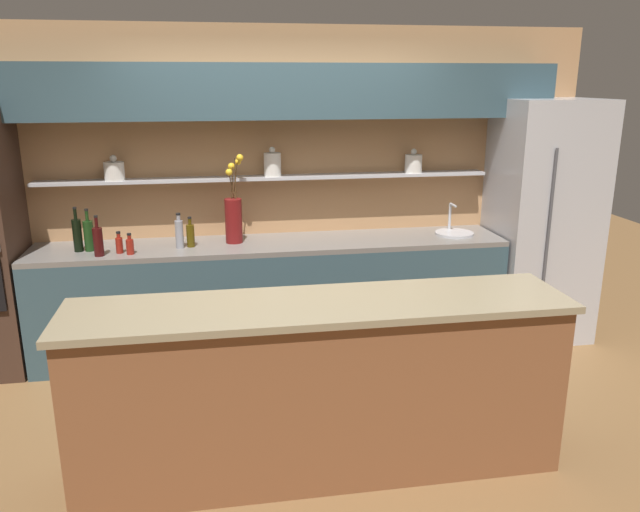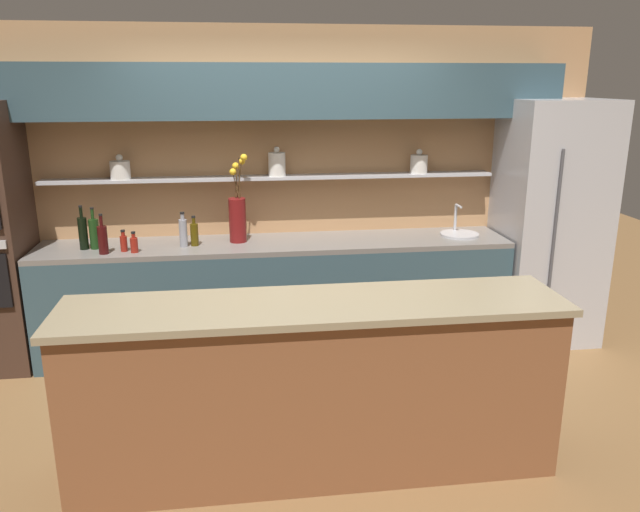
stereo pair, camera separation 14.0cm
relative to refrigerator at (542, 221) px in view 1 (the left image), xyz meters
name	(u,v)px [view 1 (the left image)]	position (x,y,z in m)	size (l,w,h in m)	color
ground_plane	(308,424)	(-2.20, -1.20, -1.01)	(12.00, 12.00, 0.00)	brown
back_wall_unit	(279,159)	(-2.20, 0.33, 0.54)	(5.20, 0.44, 2.60)	tan
back_counter_unit	(274,296)	(-2.30, 0.04, -0.55)	(3.76, 0.62, 0.92)	#334C56
island_counter	(320,387)	(-2.20, -1.67, -0.50)	(2.75, 0.61, 1.02)	brown
refrigerator	(542,221)	(0.00, 0.00, 0.00)	(0.80, 0.73, 2.03)	#B7B7BC
flower_vase	(234,216)	(-2.60, 0.09, 0.12)	(0.16, 0.15, 0.70)	maroon
sink_fixture	(454,232)	(-0.77, 0.05, -0.07)	(0.32, 0.32, 0.25)	#B7B7BC
bottle_spirit_0	(179,233)	(-3.02, -0.01, 0.02)	(0.06, 0.06, 0.28)	gray
bottle_wine_1	(98,241)	(-3.60, -0.14, 0.02)	(0.07, 0.07, 0.31)	#380C0C
bottle_sauce_2	(130,246)	(-3.38, -0.14, -0.03)	(0.06, 0.06, 0.16)	maroon
bottle_oil_3	(190,235)	(-2.94, 0.01, 0.00)	(0.06, 0.06, 0.24)	#47380A
bottle_wine_4	(77,234)	(-3.78, 0.01, 0.04)	(0.07, 0.07, 0.34)	black
bottle_wine_5	(89,235)	(-3.70, 0.02, 0.03)	(0.07, 0.07, 0.32)	#193814
bottle_sauce_6	(119,244)	(-3.46, -0.09, -0.03)	(0.05, 0.05, 0.17)	maroon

